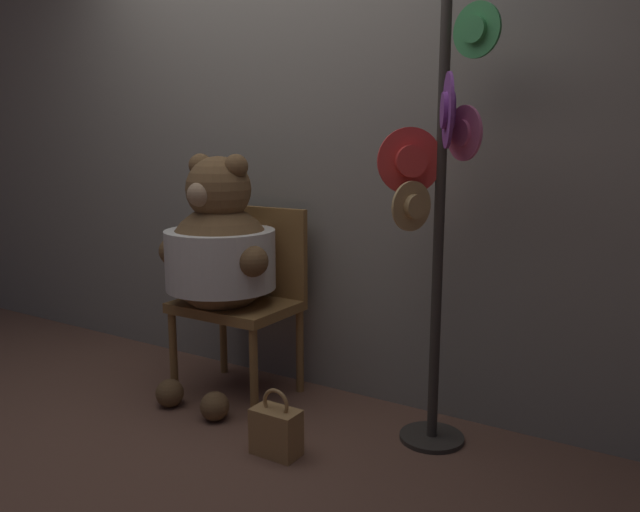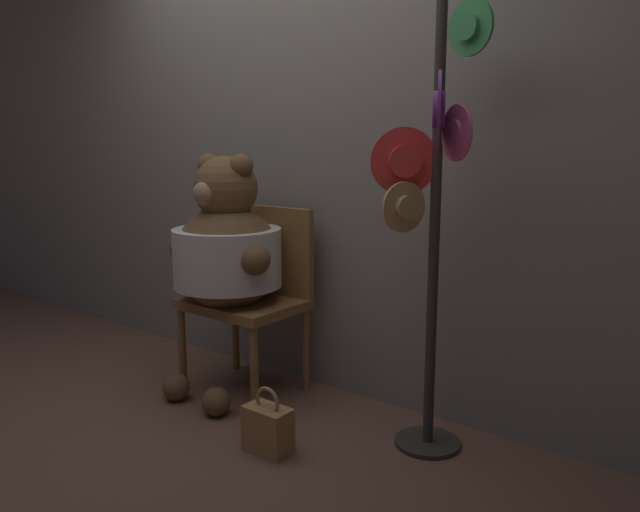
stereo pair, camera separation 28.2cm
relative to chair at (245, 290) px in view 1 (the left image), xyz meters
The scene contains 6 objects.
ground_plane 0.70m from the chair, 78.29° to the right, with size 14.00×14.00×0.00m, color brown.
wall_back 0.89m from the chair, 72.23° to the left, with size 8.00×0.10×2.74m.
chair is the anchor object (origin of this frame).
teddy_bear 0.26m from the chair, 102.65° to the right, with size 0.65×0.58×1.23m.
hat_display_rack 1.17m from the chair, ahead, with size 0.44×0.41×1.83m.
handbag_on_ground 0.85m from the chair, 42.06° to the right, with size 0.20×0.12×0.29m.
Camera 1 is at (1.88, -1.99, 1.29)m, focal length 35.00 mm.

